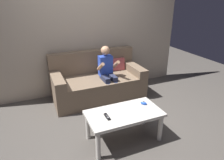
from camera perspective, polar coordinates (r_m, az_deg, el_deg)
ground_plane at (r=3.00m, az=1.35°, el=-14.55°), size 8.11×8.11×0.00m
wall_back at (r=3.90m, az=-8.29°, el=14.19°), size 4.06×0.05×2.50m
couch at (r=3.84m, az=-4.07°, el=-0.62°), size 1.66×0.80×0.85m
person_seated_on_couch at (r=3.62m, az=-1.31°, el=2.58°), size 0.34×0.42×1.00m
coffee_table at (r=2.69m, az=3.41°, el=-10.34°), size 0.97×0.52×0.42m
game_remote_black_near_edge at (r=2.54m, az=-1.39°, el=-10.29°), size 0.04×0.14×0.03m
nunchuk_blue at (r=2.85m, az=8.92°, el=-6.46°), size 0.09×0.10×0.05m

